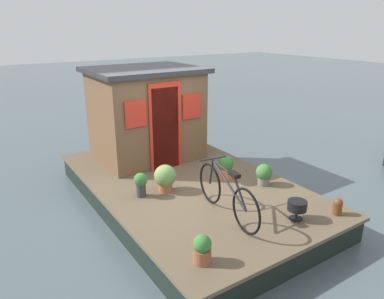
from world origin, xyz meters
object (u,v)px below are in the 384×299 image
object	(u,v)px
potted_plant_fern	(226,167)
potted_plant_thyme	(141,183)
potted_plant_succulent	(165,177)
potted_plant_basil	(202,249)
charcoal_grill	(297,206)
mooring_bollard	(338,206)
bicycle	(227,194)
potted_plant_lavender	(264,174)
houseboat_cabin	(146,113)

from	to	relation	value
potted_plant_fern	potted_plant_thyme	bearing A→B (deg)	83.12
potted_plant_succulent	potted_plant_thyme	bearing A→B (deg)	85.42
potted_plant_basil	potted_plant_fern	xyz separation A→B (m)	(1.90, -1.88, 0.05)
charcoal_grill	mooring_bollard	distance (m)	0.71
potted_plant_succulent	potted_plant_thyme	world-z (taller)	potted_plant_succulent
bicycle	potted_plant_fern	size ratio (longest dim) A/B	3.69
potted_plant_lavender	mooring_bollard	world-z (taller)	potted_plant_lavender
potted_plant_lavender	potted_plant_fern	xyz separation A→B (m)	(0.61, 0.43, 0.02)
houseboat_cabin	charcoal_grill	distance (m)	3.95
houseboat_cabin	potted_plant_succulent	size ratio (longest dim) A/B	4.69
houseboat_cabin	potted_plant_basil	xyz separation A→B (m)	(-3.89, 1.18, -0.82)
potted_plant_basil	potted_plant_fern	distance (m)	2.68
charcoal_grill	potted_plant_succulent	bearing A→B (deg)	31.02
houseboat_cabin	potted_plant_fern	xyz separation A→B (m)	(-1.99, -0.70, -0.77)
houseboat_cabin	potted_plant_succulent	xyz separation A→B (m)	(-1.82, 0.55, -0.74)
potted_plant_thyme	potted_plant_lavender	bearing A→B (deg)	-110.95
bicycle	potted_plant_succulent	size ratio (longest dim) A/B	3.51
potted_plant_lavender	potted_plant_succulent	world-z (taller)	potted_plant_succulent
potted_plant_succulent	potted_plant_basil	bearing A→B (deg)	163.16
bicycle	potted_plant_succulent	bearing A→B (deg)	15.05
houseboat_cabin	mooring_bollard	xyz separation A→B (m)	(-4.06, -1.31, -0.86)
potted_plant_basil	potted_plant_lavender	bearing A→B (deg)	-60.77
potted_plant_thyme	mooring_bollard	xyz separation A→B (m)	(-2.28, -2.33, -0.11)
houseboat_cabin	potted_plant_lavender	size ratio (longest dim) A/B	5.70
houseboat_cabin	bicycle	size ratio (longest dim) A/B	1.34
bicycle	potted_plant_fern	bearing A→B (deg)	-38.02
bicycle	potted_plant_basil	xyz separation A→B (m)	(-0.75, 0.98, -0.19)
bicycle	potted_plant_succulent	distance (m)	1.37
potted_plant_fern	charcoal_grill	bearing A→B (deg)	178.36
potted_plant_succulent	charcoal_grill	world-z (taller)	potted_plant_succulent
potted_plant_fern	bicycle	bearing A→B (deg)	141.98
potted_plant_basil	potted_plant_succulent	size ratio (longest dim) A/B	0.78
potted_plant_lavender	charcoal_grill	size ratio (longest dim) A/B	1.31
potted_plant_basil	charcoal_grill	bearing A→B (deg)	-87.59
potted_plant_lavender	potted_plant_basil	bearing A→B (deg)	119.23
mooring_bollard	potted_plant_lavender	bearing A→B (deg)	7.29
potted_plant_basil	potted_plant_thyme	size ratio (longest dim) A/B	0.89
bicycle	mooring_bollard	bearing A→B (deg)	-121.55
potted_plant_lavender	potted_plant_succulent	distance (m)	1.85
houseboat_cabin	potted_plant_thyme	size ratio (longest dim) A/B	5.32
mooring_bollard	bicycle	bearing A→B (deg)	58.45
potted_plant_fern	potted_plant_succulent	bearing A→B (deg)	82.27
houseboat_cabin	potted_plant_basil	bearing A→B (deg)	163.13
potted_plant_fern	houseboat_cabin	bearing A→B (deg)	19.44
houseboat_cabin	potted_plant_succulent	world-z (taller)	houseboat_cabin
potted_plant_fern	mooring_bollard	world-z (taller)	potted_plant_fern
potted_plant_basil	charcoal_grill	xyz separation A→B (m)	(0.08, -1.83, 0.03)
potted_plant_thyme	charcoal_grill	size ratio (longest dim) A/B	1.40
houseboat_cabin	potted_plant_basil	distance (m)	4.15
mooring_bollard	potted_plant_succulent	bearing A→B (deg)	39.70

